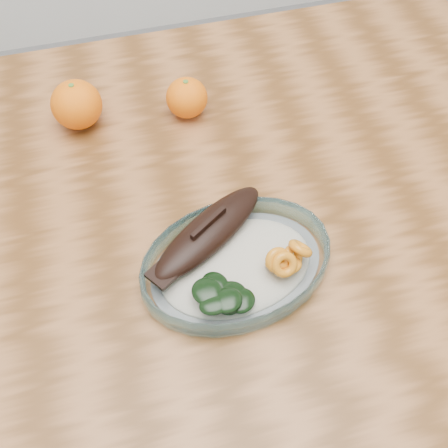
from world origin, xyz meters
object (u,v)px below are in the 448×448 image
at_px(plated_meal, 236,262).
at_px(orange_left, 77,105).
at_px(orange_right, 187,98).
at_px(dining_table, 183,246).

relative_size(plated_meal, orange_left, 6.66).
bearing_deg(orange_left, orange_right, -7.29).
bearing_deg(orange_right, dining_table, -106.95).
relative_size(dining_table, plated_meal, 2.36).
xyz_separation_m(dining_table, orange_left, (-0.11, 0.20, 0.14)).
xyz_separation_m(dining_table, plated_meal, (0.05, -0.12, 0.12)).
relative_size(dining_table, orange_right, 18.73).
bearing_deg(dining_table, orange_left, 119.04).
xyz_separation_m(orange_left, orange_right, (0.16, -0.02, -0.01)).
distance_m(dining_table, orange_left, 0.27).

